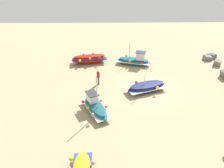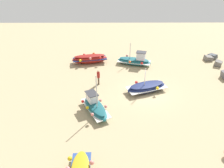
# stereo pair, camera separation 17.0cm
# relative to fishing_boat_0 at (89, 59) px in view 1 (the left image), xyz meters

# --- Properties ---
(ground_plane) EXTENTS (55.15, 55.15, 0.00)m
(ground_plane) POSITION_rel_fishing_boat_0_xyz_m (7.38, 6.55, -0.59)
(ground_plane) COLOR tan
(fishing_boat_0) EXTENTS (2.42, 4.73, 1.21)m
(fishing_boat_0) POSITION_rel_fishing_boat_0_xyz_m (0.00, 0.00, 0.00)
(fishing_boat_0) COLOR maroon
(fishing_boat_0) RESTS_ON ground_plane
(fishing_boat_1) EXTENTS (2.62, 4.57, 2.88)m
(fishing_boat_1) POSITION_rel_fishing_boat_0_xyz_m (0.54, 5.84, -0.04)
(fishing_boat_1) COLOR #1E6670
(fishing_boat_1) RESTS_ON ground_plane
(fishing_boat_2) EXTENTS (2.98, 4.54, 2.72)m
(fishing_boat_2) POSITION_rel_fishing_boat_0_xyz_m (7.13, 6.44, -0.13)
(fishing_boat_2) COLOR navy
(fishing_boat_2) RESTS_ON ground_plane
(fishing_boat_4) EXTENTS (4.19, 3.01, 3.93)m
(fishing_boat_4) POSITION_rel_fishing_boat_0_xyz_m (10.60, 1.31, -0.06)
(fishing_boat_4) COLOR #1E6670
(fishing_boat_4) RESTS_ON ground_plane
(person_walking) EXTENTS (0.32, 0.32, 1.70)m
(person_walking) POSITION_rel_fishing_boat_0_xyz_m (5.63, 1.40, 0.39)
(person_walking) COLOR brown
(person_walking) RESTS_ON ground_plane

